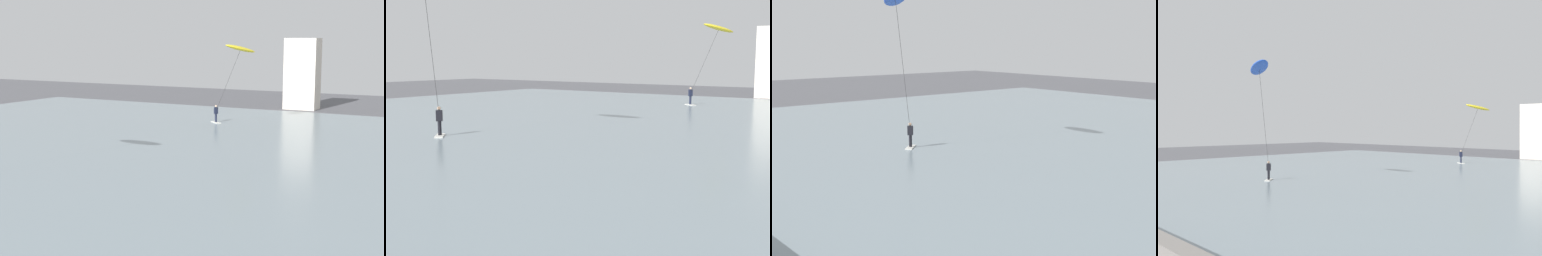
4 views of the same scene
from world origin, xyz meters
TOP-DOWN VIEW (x-y plane):
  - kitesurfer_yellow at (-9.70, 44.00)m, footprint 4.83×3.45m

SIDE VIEW (x-z plane):
  - kitesurfer_yellow at x=-9.70m, z-range 2.68..10.11m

